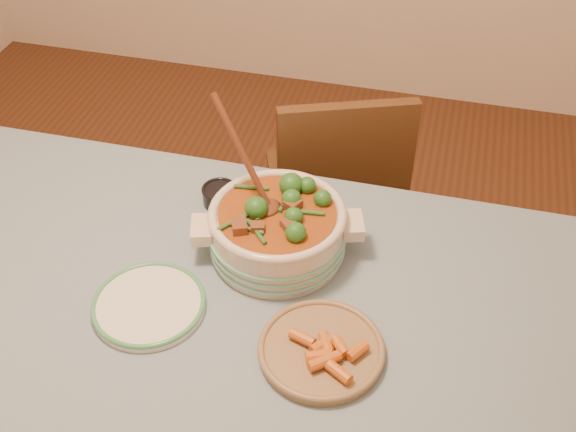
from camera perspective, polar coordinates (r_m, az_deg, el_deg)
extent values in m
cube|color=brown|center=(1.65, -6.46, -8.35)|extent=(1.60, 1.00, 0.05)
cube|color=slate|center=(1.63, -6.54, -7.71)|extent=(1.68, 1.08, 0.01)
cylinder|color=brown|center=(2.45, -18.72, -2.88)|extent=(0.07, 0.07, 0.70)
cylinder|color=brown|center=(2.18, 17.06, -9.58)|extent=(0.07, 0.07, 0.70)
cylinder|color=beige|center=(1.71, -0.84, -1.37)|extent=(0.39, 0.39, 0.12)
torus|color=beige|center=(1.67, -0.86, 0.18)|extent=(0.32, 0.32, 0.02)
cube|color=beige|center=(1.71, 5.10, -0.73)|extent=(0.07, 0.10, 0.03)
cube|color=beige|center=(1.70, -6.81, -1.09)|extent=(0.07, 0.10, 0.03)
cylinder|color=#9B4016|center=(1.67, -0.85, -0.02)|extent=(0.28, 0.28, 0.02)
cylinder|color=white|center=(1.65, -10.93, -6.96)|extent=(0.33, 0.33, 0.02)
torus|color=#44955D|center=(1.65, -10.96, -6.79)|extent=(0.26, 0.26, 0.01)
cylinder|color=black|center=(1.88, -5.40, 1.60)|extent=(0.10, 0.10, 0.05)
torus|color=black|center=(1.87, -5.45, 2.12)|extent=(0.09, 0.09, 0.01)
cylinder|color=black|center=(1.87, -5.43, 1.91)|extent=(0.08, 0.08, 0.01)
cylinder|color=#88694B|center=(1.54, 2.63, -10.60)|extent=(0.27, 0.27, 0.02)
torus|color=#88694B|center=(1.53, 2.64, -10.38)|extent=(0.27, 0.27, 0.02)
cube|color=#513218|center=(2.45, 3.50, 2.46)|extent=(0.53, 0.53, 0.04)
cube|color=#513218|center=(2.17, 4.55, 3.87)|extent=(0.40, 0.18, 0.44)
cylinder|color=#513218|center=(2.75, 6.30, 1.49)|extent=(0.04, 0.04, 0.44)
cylinder|color=#513218|center=(2.70, -0.98, 0.91)|extent=(0.04, 0.04, 0.44)
cylinder|color=#513218|center=(2.50, 7.93, -3.66)|extent=(0.04, 0.04, 0.44)
cylinder|color=#513218|center=(2.45, -0.08, -4.41)|extent=(0.04, 0.04, 0.44)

